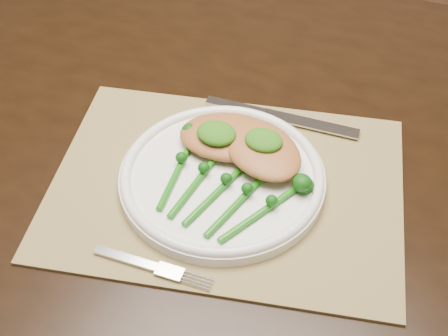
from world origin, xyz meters
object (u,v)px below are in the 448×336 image
at_px(dining_table, 209,259).
at_px(chicken_fillet_left, 229,137).
at_px(dinner_plate, 222,177).
at_px(broccolini_bundle, 217,192).
at_px(placemat, 227,186).

relative_size(dining_table, chicken_fillet_left, 11.94).
relative_size(dinner_plate, broccolini_bundle, 1.47).
relative_size(placemat, dinner_plate, 1.70).
height_order(dining_table, placemat, placemat).
distance_m(placemat, broccolini_bundle, 0.04).
distance_m(dining_table, dinner_plate, 0.42).
height_order(placemat, broccolini_bundle, broccolini_bundle).
bearing_deg(dinner_plate, broccolini_bundle, -75.27).
bearing_deg(dining_table, chicken_fillet_left, -45.58).
distance_m(chicken_fillet_left, broccolini_bundle, 0.10).
relative_size(placemat, broccolini_bundle, 2.49).
bearing_deg(dinner_plate, placemat, -7.91).
xyz_separation_m(dining_table, chicken_fillet_left, (0.07, -0.06, 0.41)).
xyz_separation_m(dinner_plate, chicken_fillet_left, (-0.02, 0.06, 0.02)).
height_order(dining_table, dinner_plate, dinner_plate).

